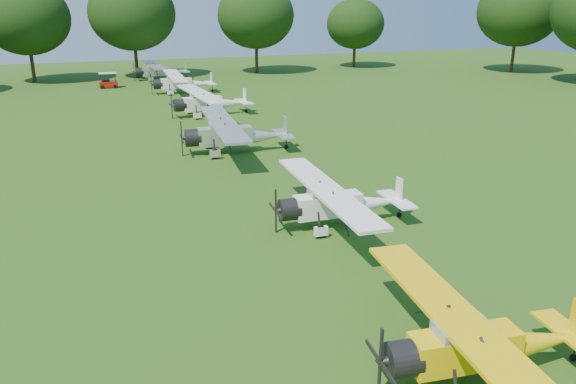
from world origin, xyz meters
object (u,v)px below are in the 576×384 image
Objects in this scene: aircraft_4 at (233,133)px; golf_cart at (108,83)px; aircraft_3 at (338,201)px; aircraft_6 at (181,81)px; aircraft_5 at (208,101)px; aircraft_2 at (481,341)px; aircraft_7 at (159,70)px.

aircraft_4 is 34.13m from golf_cart.
aircraft_3 is 40.90m from aircraft_6.
golf_cart is (-7.67, 20.31, -0.73)m from aircraft_5.
aircraft_4 reaches higher than aircraft_5.
aircraft_4 is at bearing -77.28° from golf_cart.
aircraft_2 is 52.29m from aircraft_6.
aircraft_6 is at bearing 95.24° from aircraft_2.
aircraft_7 is at bearing 96.08° from aircraft_2.
aircraft_4 is at bearing 96.57° from aircraft_2.
aircraft_6 is at bearing -87.41° from aircraft_7.
aircraft_6 reaches higher than aircraft_3.
golf_cart is at bearing -144.05° from aircraft_7.
aircraft_2 is 0.90× the size of aircraft_6.
aircraft_5 is 5.44× the size of golf_cart.
aircraft_3 is 27.37m from aircraft_5.
golf_cart is (-6.96, 59.07, -0.57)m from aircraft_2.
aircraft_5 is at bearing 92.63° from aircraft_3.
aircraft_3 is 14.26m from aircraft_4.
aircraft_5 is 1.03× the size of aircraft_7.
aircraft_6 is 10.11m from golf_cart.
aircraft_7 is (-1.28, 52.74, 0.10)m from aircraft_3.
aircraft_4 reaches higher than aircraft_6.
aircraft_7 is (-0.83, 11.85, 0.00)m from aircraft_6.
aircraft_4 is 5.68× the size of golf_cart.
aircraft_6 reaches higher than aircraft_2.
aircraft_2 is at bearing -91.13° from aircraft_7.
aircraft_7 is at bearing 94.31° from aircraft_4.
aircraft_6 is at bearing 86.25° from aircraft_5.
aircraft_3 is at bearing -90.04° from aircraft_7.
aircraft_4 reaches higher than aircraft_7.
aircraft_2 is at bearing -88.46° from aircraft_6.
aircraft_3 reaches higher than aircraft_2.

